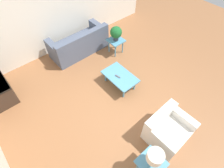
{
  "coord_description": "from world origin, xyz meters",
  "views": [
    {
      "loc": [
        -1.97,
        1.98,
        3.99
      ],
      "look_at": [
        0.18,
        0.15,
        0.55
      ],
      "focal_mm": 28.0,
      "sensor_mm": 36.0,
      "label": 1
    }
  ],
  "objects_px": {
    "sofa": "(80,44)",
    "coffee_table": "(120,77)",
    "side_table_lamp": "(151,164)",
    "armchair": "(167,130)",
    "table_lamp": "(155,157)",
    "side_table_plant": "(116,42)",
    "potted_plant": "(116,33)"
  },
  "relations": [
    {
      "from": "sofa",
      "to": "coffee_table",
      "type": "relative_size",
      "value": 1.96
    },
    {
      "from": "armchair",
      "to": "side_table_plant",
      "type": "height_order",
      "value": "armchair"
    },
    {
      "from": "side_table_plant",
      "to": "side_table_lamp",
      "type": "distance_m",
      "value": 3.84
    },
    {
      "from": "coffee_table",
      "to": "table_lamp",
      "type": "distance_m",
      "value": 2.42
    },
    {
      "from": "side_table_lamp",
      "to": "sofa",
      "type": "bearing_deg",
      "value": -14.67
    },
    {
      "from": "sofa",
      "to": "coffee_table",
      "type": "height_order",
      "value": "sofa"
    },
    {
      "from": "side_table_lamp",
      "to": "armchair",
      "type": "bearing_deg",
      "value": -73.99
    },
    {
      "from": "table_lamp",
      "to": "side_table_plant",
      "type": "bearing_deg",
      "value": -31.13
    },
    {
      "from": "sofa",
      "to": "armchair",
      "type": "distance_m",
      "value": 3.84
    },
    {
      "from": "sofa",
      "to": "coffee_table",
      "type": "distance_m",
      "value": 1.98
    },
    {
      "from": "sofa",
      "to": "coffee_table",
      "type": "bearing_deg",
      "value": 90.21
    },
    {
      "from": "armchair",
      "to": "side_table_lamp",
      "type": "distance_m",
      "value": 0.91
    },
    {
      "from": "table_lamp",
      "to": "coffee_table",
      "type": "bearing_deg",
      "value": -27.67
    },
    {
      "from": "potted_plant",
      "to": "table_lamp",
      "type": "xyz_separation_m",
      "value": [
        -3.29,
        1.98,
        0.06
      ]
    },
    {
      "from": "coffee_table",
      "to": "table_lamp",
      "type": "bearing_deg",
      "value": 152.33
    },
    {
      "from": "armchair",
      "to": "coffee_table",
      "type": "relative_size",
      "value": 0.95
    },
    {
      "from": "armchair",
      "to": "side_table_lamp",
      "type": "height_order",
      "value": "armchair"
    },
    {
      "from": "sofa",
      "to": "side_table_lamp",
      "type": "bearing_deg",
      "value": 74.62
    },
    {
      "from": "coffee_table",
      "to": "potted_plant",
      "type": "bearing_deg",
      "value": -36.69
    },
    {
      "from": "armchair",
      "to": "potted_plant",
      "type": "height_order",
      "value": "potted_plant"
    },
    {
      "from": "sofa",
      "to": "side_table_lamp",
      "type": "relative_size",
      "value": 3.87
    },
    {
      "from": "coffee_table",
      "to": "side_table_lamp",
      "type": "relative_size",
      "value": 1.98
    },
    {
      "from": "sofa",
      "to": "coffee_table",
      "type": "xyz_separation_m",
      "value": [
        -1.98,
        -0.03,
        0.02
      ]
    },
    {
      "from": "side_table_lamp",
      "to": "potted_plant",
      "type": "height_order",
      "value": "potted_plant"
    },
    {
      "from": "table_lamp",
      "to": "armchair",
      "type": "bearing_deg",
      "value": -73.99
    },
    {
      "from": "coffee_table",
      "to": "table_lamp",
      "type": "xyz_separation_m",
      "value": [
        -2.1,
        1.1,
        0.49
      ]
    },
    {
      "from": "armchair",
      "to": "side_table_plant",
      "type": "relative_size",
      "value": 1.88
    },
    {
      "from": "armchair",
      "to": "side_table_lamp",
      "type": "bearing_deg",
      "value": -165.3
    },
    {
      "from": "coffee_table",
      "to": "side_table_plant",
      "type": "distance_m",
      "value": 1.48
    },
    {
      "from": "side_table_plant",
      "to": "sofa",
      "type": "bearing_deg",
      "value": 48.94
    },
    {
      "from": "side_table_plant",
      "to": "potted_plant",
      "type": "relative_size",
      "value": 1.05
    },
    {
      "from": "side_table_lamp",
      "to": "coffee_table",
      "type": "bearing_deg",
      "value": -27.67
    }
  ]
}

